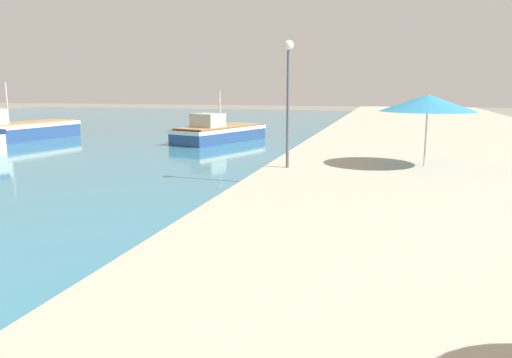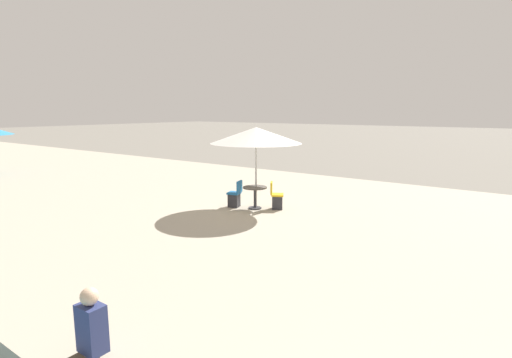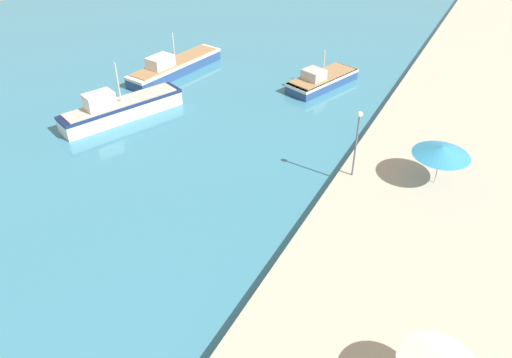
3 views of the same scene
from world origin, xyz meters
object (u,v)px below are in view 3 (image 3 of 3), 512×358
Objects in this scene: fishing_boat_far at (322,79)px; cafe_umbrella_white at (442,151)px; lamppost at (357,133)px; fishing_boat_near at (120,108)px; fishing_boat_mid at (174,66)px.

cafe_umbrella_white is (12.26, -11.83, 2.35)m from fishing_boat_far.
lamppost is at bearing -42.71° from fishing_boat_far.
fishing_boat_near reaches higher than cafe_umbrella_white.
lamppost reaches higher than fishing_boat_mid.
fishing_boat_mid is at bearing 155.08° from lamppost.
cafe_umbrella_white is (25.76, -8.10, 2.25)m from fishing_boat_mid.
fishing_boat_near is at bearing -71.95° from fishing_boat_mid.
fishing_boat_near is 17.85m from fishing_boat_far.
fishing_boat_near is 9.64m from fishing_boat_mid.
fishing_boat_near is at bearing 179.45° from lamppost.
cafe_umbrella_white is at bearing 25.71° from fishing_boat_near.
cafe_umbrella_white is at bearing -8.60° from fishing_boat_mid.
lamppost is (20.87, -9.70, 2.99)m from fishing_boat_mid.
fishing_boat_mid reaches higher than cafe_umbrella_white.
fishing_boat_near is 0.93× the size of fishing_boat_mid.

